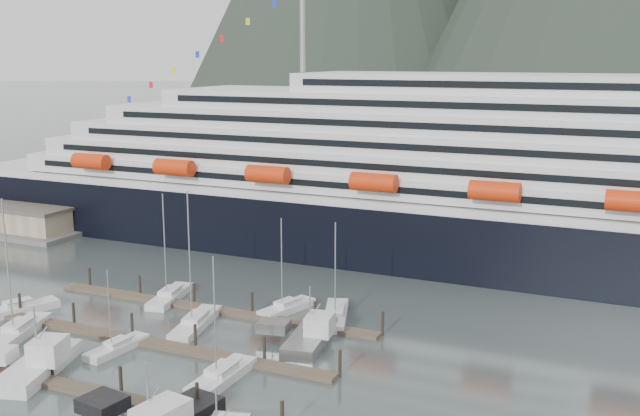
% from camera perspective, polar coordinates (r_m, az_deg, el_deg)
% --- Properties ---
extents(ground, '(1600.00, 1600.00, 0.00)m').
position_cam_1_polar(ground, '(85.91, -11.57, -11.32)').
color(ground, '#455251').
rests_on(ground, ground).
extents(cruise_ship, '(210.00, 30.40, 50.30)m').
position_cam_1_polar(cruise_ship, '(121.41, 15.96, 1.12)').
color(cruise_ship, black).
rests_on(cruise_ship, ground).
extents(dock_near, '(48.18, 2.28, 3.20)m').
position_cam_1_polar(dock_near, '(81.82, -18.65, -12.68)').
color(dock_near, '#4D3D31').
rests_on(dock_near, ground).
extents(dock_mid, '(48.18, 2.28, 3.20)m').
position_cam_1_polar(dock_mid, '(90.84, -12.97, -9.89)').
color(dock_mid, '#4D3D31').
rests_on(dock_mid, ground).
extents(dock_far, '(48.18, 2.28, 3.20)m').
position_cam_1_polar(dock_far, '(100.73, -8.44, -7.56)').
color(dock_far, '#4D3D31').
rests_on(dock_far, ground).
extents(sailboat_a, '(6.72, 10.30, 15.92)m').
position_cam_1_polar(sailboat_a, '(106.25, -21.96, -7.19)').
color(sailboat_a, silver).
rests_on(sailboat_a, ground).
extents(sailboat_b, '(6.23, 11.65, 14.56)m').
position_cam_1_polar(sailboat_b, '(98.03, -21.97, -8.76)').
color(sailboat_b, silver).
rests_on(sailboat_b, ground).
extents(sailboat_c, '(3.00, 8.56, 10.15)m').
position_cam_1_polar(sailboat_c, '(89.66, -15.20, -10.24)').
color(sailboat_c, silver).
rests_on(sailboat_c, ground).
extents(sailboat_d, '(5.28, 12.01, 17.85)m').
position_cam_1_polar(sailboat_d, '(94.98, -9.47, -8.69)').
color(sailboat_d, silver).
rests_on(sailboat_d, ground).
extents(sailboat_e, '(4.98, 10.83, 15.57)m').
position_cam_1_polar(sailboat_e, '(105.82, -11.36, -6.64)').
color(sailboat_e, silver).
rests_on(sailboat_e, ground).
extents(sailboat_f, '(4.76, 9.25, 13.15)m').
position_cam_1_polar(sailboat_f, '(99.35, -2.56, -7.64)').
color(sailboat_f, silver).
rests_on(sailboat_f, ground).
extents(sailboat_g, '(6.34, 11.29, 13.38)m').
position_cam_1_polar(sailboat_g, '(96.50, 1.20, -8.22)').
color(sailboat_g, silver).
rests_on(sailboat_g, ground).
extents(sailboat_h, '(2.96, 9.94, 14.12)m').
position_cam_1_polar(sailboat_h, '(79.83, -7.50, -12.66)').
color(sailboat_h, silver).
rests_on(sailboat_h, ground).
extents(trawler_b, '(10.70, 13.27, 8.25)m').
position_cam_1_polar(trawler_b, '(86.18, -20.77, -11.07)').
color(trawler_b, silver).
rests_on(trawler_b, ground).
extents(trawler_e, '(9.34, 12.24, 7.67)m').
position_cam_1_polar(trawler_e, '(88.56, -0.85, -9.70)').
color(trawler_e, gray).
rests_on(trawler_e, ground).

